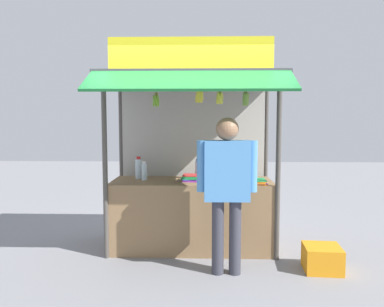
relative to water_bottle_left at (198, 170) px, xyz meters
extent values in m
plane|color=gray|center=(-0.07, -0.13, -1.02)|extent=(20.00, 20.00, 0.00)
cube|color=olive|center=(-0.07, -0.13, -0.57)|extent=(2.05, 0.77, 0.89)
cylinder|color=#4C4742|center=(-1.10, -0.52, 0.08)|extent=(0.06, 0.06, 2.20)
cylinder|color=#4C4742|center=(0.95, -0.52, 0.08)|extent=(0.06, 0.06, 2.20)
cylinder|color=#4C4742|center=(-1.10, 0.42, 0.08)|extent=(0.06, 0.06, 2.20)
cylinder|color=#4C4742|center=(0.95, 0.42, 0.08)|extent=(0.06, 0.06, 2.20)
cube|color=#B7B2A8|center=(-0.07, 0.42, 0.06)|extent=(2.01, 0.04, 2.15)
cube|color=#3F3F44|center=(-0.07, -0.15, 1.21)|extent=(2.25, 1.14, 0.04)
cube|color=#1E7A38|center=(-0.07, -0.96, 1.07)|extent=(2.21, 0.51, 0.26)
cube|color=yellow|center=(-0.07, -0.67, 1.40)|extent=(1.84, 0.04, 0.35)
cylinder|color=#59544C|center=(-0.07, -0.62, 1.11)|extent=(1.95, 0.02, 0.02)
cylinder|color=silver|center=(0.00, 0.00, -0.01)|extent=(0.08, 0.08, 0.24)
cylinder|color=blue|center=(0.00, 0.00, 0.13)|extent=(0.05, 0.05, 0.03)
cylinder|color=silver|center=(-0.79, 0.02, 0.00)|extent=(0.08, 0.08, 0.26)
cylinder|color=red|center=(-0.79, 0.02, 0.15)|extent=(0.05, 0.05, 0.04)
cylinder|color=silver|center=(-0.69, -0.11, -0.02)|extent=(0.07, 0.07, 0.21)
cylinder|color=white|center=(-0.69, -0.11, 0.10)|extent=(0.04, 0.04, 0.03)
cube|color=purple|center=(-0.09, -0.16, -0.12)|extent=(0.22, 0.24, 0.01)
cube|color=purple|center=(-0.09, -0.16, -0.11)|extent=(0.21, 0.24, 0.01)
cube|color=blue|center=(-0.10, -0.16, -0.10)|extent=(0.22, 0.24, 0.01)
cube|color=green|center=(-0.10, -0.16, -0.09)|extent=(0.22, 0.24, 0.01)
cube|color=green|center=(-0.09, -0.16, -0.07)|extent=(0.23, 0.25, 0.01)
cube|color=green|center=(-0.09, -0.15, -0.06)|extent=(0.21, 0.23, 0.01)
cube|color=red|center=(-0.09, -0.15, -0.05)|extent=(0.21, 0.23, 0.01)
cube|color=orange|center=(0.35, -0.34, -0.12)|extent=(0.20, 0.28, 0.01)
cube|color=blue|center=(0.34, -0.33, -0.11)|extent=(0.20, 0.28, 0.01)
cube|color=white|center=(0.35, -0.33, -0.10)|extent=(0.20, 0.28, 0.01)
cube|color=white|center=(0.34, -0.34, -0.09)|extent=(0.18, 0.27, 0.01)
cube|color=orange|center=(0.35, -0.33, -0.08)|extent=(0.19, 0.28, 0.01)
cube|color=orange|center=(0.74, -0.35, -0.12)|extent=(0.19, 0.27, 0.01)
cube|color=purple|center=(0.74, -0.35, -0.11)|extent=(0.21, 0.28, 0.01)
cube|color=orange|center=(0.72, -0.36, -0.10)|extent=(0.21, 0.28, 0.01)
cube|color=orange|center=(0.74, -0.35, -0.09)|extent=(0.21, 0.28, 0.01)
cube|color=green|center=(0.73, -0.35, -0.07)|extent=(0.20, 0.27, 0.01)
cylinder|color=#332D23|center=(-0.47, -0.62, 1.03)|extent=(0.01, 0.01, 0.12)
cylinder|color=olive|center=(-0.47, -0.62, 0.95)|extent=(0.04, 0.04, 0.04)
ellipsoid|color=#79A92D|center=(-0.45, -0.62, 0.87)|extent=(0.03, 0.07, 0.14)
ellipsoid|color=#79A92D|center=(-0.46, -0.60, 0.87)|extent=(0.06, 0.04, 0.14)
ellipsoid|color=#79A92D|center=(-0.49, -0.60, 0.87)|extent=(0.06, 0.07, 0.15)
ellipsoid|color=#79A92D|center=(-0.49, -0.63, 0.87)|extent=(0.06, 0.07, 0.15)
ellipsoid|color=#79A92D|center=(-0.46, -0.64, 0.87)|extent=(0.07, 0.05, 0.14)
cylinder|color=#332D23|center=(0.25, -0.62, 1.04)|extent=(0.01, 0.01, 0.09)
cylinder|color=olive|center=(0.25, -0.62, 0.98)|extent=(0.04, 0.04, 0.04)
ellipsoid|color=yellow|center=(0.27, -0.62, 0.90)|extent=(0.04, 0.08, 0.14)
ellipsoid|color=yellow|center=(0.26, -0.60, 0.90)|extent=(0.07, 0.05, 0.15)
ellipsoid|color=yellow|center=(0.24, -0.60, 0.90)|extent=(0.07, 0.07, 0.15)
ellipsoid|color=yellow|center=(0.24, -0.62, 0.90)|extent=(0.06, 0.07, 0.15)
ellipsoid|color=yellow|center=(0.26, -0.64, 0.90)|extent=(0.09, 0.05, 0.15)
cylinder|color=#332D23|center=(0.55, -0.62, 1.04)|extent=(0.01, 0.01, 0.10)
cylinder|color=olive|center=(0.55, -0.62, 0.97)|extent=(0.04, 0.04, 0.04)
ellipsoid|color=#80A143|center=(0.57, -0.61, 0.89)|extent=(0.04, 0.07, 0.16)
ellipsoid|color=#80A143|center=(0.56, -0.60, 0.89)|extent=(0.06, 0.07, 0.16)
ellipsoid|color=#80A143|center=(0.56, -0.59, 0.89)|extent=(0.08, 0.05, 0.16)
ellipsoid|color=#80A143|center=(0.54, -0.60, 0.89)|extent=(0.07, 0.05, 0.16)
ellipsoid|color=#80A143|center=(0.53, -0.61, 0.89)|extent=(0.04, 0.07, 0.16)
ellipsoid|color=#80A143|center=(0.53, -0.62, 0.89)|extent=(0.04, 0.07, 0.16)
ellipsoid|color=#80A143|center=(0.54, -0.63, 0.89)|extent=(0.06, 0.06, 0.16)
ellipsoid|color=#80A143|center=(0.55, -0.64, 0.89)|extent=(0.08, 0.04, 0.16)
ellipsoid|color=#80A143|center=(0.56, -0.63, 0.89)|extent=(0.06, 0.06, 0.16)
cylinder|color=#332D23|center=(0.02, -0.62, 1.06)|extent=(0.01, 0.01, 0.07)
cylinder|color=olive|center=(0.02, -0.62, 1.00)|extent=(0.04, 0.04, 0.04)
ellipsoid|color=yellow|center=(0.05, -0.62, 0.92)|extent=(0.04, 0.09, 0.15)
ellipsoid|color=yellow|center=(0.04, -0.60, 0.92)|extent=(0.08, 0.07, 0.16)
ellipsoid|color=yellow|center=(0.02, -0.59, 0.92)|extent=(0.09, 0.04, 0.15)
ellipsoid|color=yellow|center=(0.00, -0.60, 0.92)|extent=(0.06, 0.08, 0.16)
ellipsoid|color=yellow|center=(0.01, -0.62, 0.92)|extent=(0.05, 0.07, 0.16)
ellipsoid|color=yellow|center=(0.02, -0.64, 0.92)|extent=(0.08, 0.04, 0.16)
ellipsoid|color=yellow|center=(0.04, -0.63, 0.92)|extent=(0.07, 0.06, 0.16)
cylinder|color=#383842|center=(0.23, -0.96, -0.61)|extent=(0.13, 0.13, 0.81)
cylinder|color=#383842|center=(0.42, -0.96, -0.61)|extent=(0.13, 0.13, 0.81)
cube|color=#4C8CCC|center=(0.32, -0.96, 0.12)|extent=(0.49, 0.21, 0.64)
cylinder|color=#4C8CCC|center=(0.05, -0.96, 0.17)|extent=(0.10, 0.10, 0.55)
cylinder|color=#4C8CCC|center=(0.59, -0.96, 0.17)|extent=(0.10, 0.10, 0.55)
sphere|color=#936B4C|center=(0.32, -0.96, 0.56)|extent=(0.24, 0.24, 0.24)
cube|color=orange|center=(1.40, -0.84, -0.88)|extent=(0.43, 0.43, 0.28)
camera|label=1|loc=(0.08, -5.11, 0.69)|focal=36.72mm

